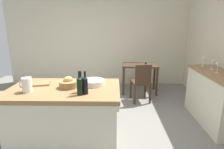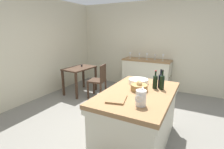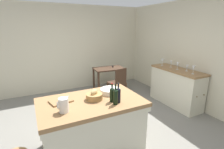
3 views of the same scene
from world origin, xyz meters
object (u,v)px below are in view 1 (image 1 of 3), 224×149
object	(u,v)px
pitcher	(27,85)
wash_bowl	(93,82)
bread_basket	(68,84)
wine_glass_far_right	(203,60)
wine_bottle_dark	(85,85)
side_cabinet	(214,98)
wine_bottle_green	(80,86)
writing_desk	(140,69)
wine_bottle_amber	(81,84)
wooden_chair	(141,82)
wine_glass_right	(212,63)
wine_glass_middle	(218,66)
island_table	(66,113)
cutting_board	(39,83)

from	to	relation	value
pitcher	wash_bowl	world-z (taller)	pitcher
wash_bowl	bread_basket	world-z (taller)	bread_basket
pitcher	wine_glass_far_right	xyz separation A→B (m)	(2.90, 1.31, 0.10)
pitcher	wine_bottle_dark	bearing A→B (deg)	-4.38
side_cabinet	wine_glass_far_right	xyz separation A→B (m)	(-0.05, 0.51, 0.59)
wine_bottle_green	wine_bottle_dark	bearing A→B (deg)	29.98
writing_desk	side_cabinet	bearing A→B (deg)	-54.56
wine_bottle_amber	wine_bottle_dark	bearing A→B (deg)	-44.45
side_cabinet	wash_bowl	size ratio (longest dim) A/B	4.20
wine_bottle_dark	wooden_chair	bearing A→B (deg)	61.37
wooden_chair	wine_glass_right	distance (m)	1.48
wash_bowl	wine_glass_right	bearing A→B (deg)	18.74
wine_bottle_amber	wine_glass_middle	bearing A→B (deg)	19.81
island_table	wine_glass_right	bearing A→B (deg)	18.91
wash_bowl	wine_bottle_amber	distance (m)	0.35
wine_glass_right	wine_glass_far_right	size ratio (longest dim) A/B	0.96
pitcher	cutting_board	world-z (taller)	pitcher
island_table	writing_desk	bearing A→B (deg)	58.33
writing_desk	wine_bottle_amber	size ratio (longest dim) A/B	3.19
writing_desk	wash_bowl	distance (m)	2.30
wooden_chair	wine_glass_middle	size ratio (longest dim) A/B	4.96
wine_glass_middle	wine_bottle_amber	bearing A→B (deg)	-160.19
bread_basket	wine_bottle_dark	size ratio (longest dim) A/B	0.84
writing_desk	wine_bottle_green	bearing A→B (deg)	-113.60
wine_glass_middle	cutting_board	bearing A→B (deg)	-171.00
wash_bowl	bread_basket	distance (m)	0.37
side_cabinet	wine_glass_right	xyz separation A→B (m)	(0.00, 0.23, 0.59)
writing_desk	cutting_board	world-z (taller)	cutting_board
wine_bottle_dark	wine_glass_middle	size ratio (longest dim) A/B	1.68
cutting_board	wine_bottle_green	bearing A→B (deg)	-32.06
side_cabinet	bread_basket	xyz separation A→B (m)	(-2.44, -0.61, 0.45)
side_cabinet	wine_glass_middle	bearing A→B (deg)	-162.08
island_table	wine_bottle_green	distance (m)	0.65
cutting_board	side_cabinet	bearing A→B (deg)	9.08
side_cabinet	wine_bottle_green	world-z (taller)	wine_bottle_green
wash_bowl	wine_glass_far_right	distance (m)	2.28
wine_bottle_green	wine_glass_right	size ratio (longest dim) A/B	1.82
wooden_chair	pitcher	distance (m)	2.52
island_table	wine_bottle_dark	bearing A→B (deg)	-35.46
wine_bottle_dark	cutting_board	bearing A→B (deg)	152.42
side_cabinet	wine_glass_right	world-z (taller)	wine_glass_right
wine_bottle_green	wine_glass_middle	distance (m)	2.37
wine_glass_middle	writing_desk	bearing A→B (deg)	124.62
bread_basket	wine_glass_far_right	distance (m)	2.65
bread_basket	wine_glass_right	size ratio (longest dim) A/B	1.50
pitcher	writing_desk	bearing A→B (deg)	52.90
writing_desk	wine_bottle_amber	distance (m)	2.65
wash_bowl	wine_bottle_green	world-z (taller)	wine_bottle_green
island_table	wooden_chair	xyz separation A→B (m)	(1.32, 1.55, 0.03)
wash_bowl	wine_glass_far_right	size ratio (longest dim) A/B	1.88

